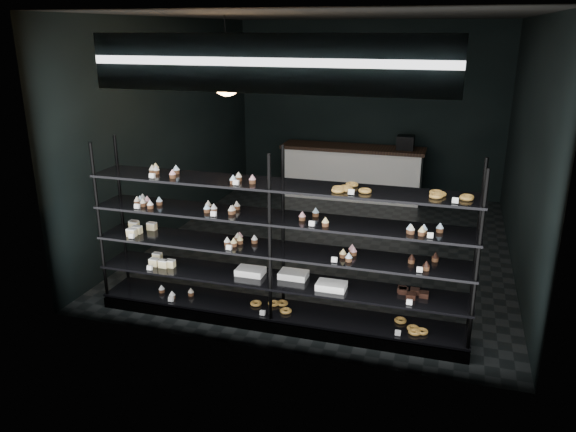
% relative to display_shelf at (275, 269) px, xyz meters
% --- Properties ---
extents(room, '(5.01, 6.01, 3.20)m').
position_rel_display_shelf_xyz_m(room, '(0.08, 2.45, 0.97)').
color(room, black).
rests_on(room, ground).
extents(display_shelf, '(4.00, 0.50, 1.91)m').
position_rel_display_shelf_xyz_m(display_shelf, '(0.00, 0.00, 0.00)').
color(display_shelf, black).
rests_on(display_shelf, room).
extents(signage, '(3.30, 0.05, 0.50)m').
position_rel_display_shelf_xyz_m(signage, '(0.08, -0.48, 2.12)').
color(signage, '#0C1240').
rests_on(signage, room).
extents(pendant_lamp, '(0.34, 0.34, 0.90)m').
position_rel_display_shelf_xyz_m(pendant_lamp, '(-0.93, 1.06, 1.82)').
color(pendant_lamp, black).
rests_on(pendant_lamp, room).
extents(service_counter, '(2.63, 0.65, 1.23)m').
position_rel_display_shelf_xyz_m(service_counter, '(-0.10, 4.95, -0.13)').
color(service_counter, silver).
rests_on(service_counter, room).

